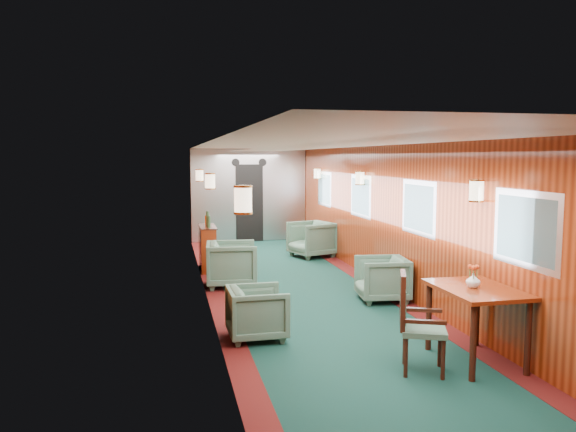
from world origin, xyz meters
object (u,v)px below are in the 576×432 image
object	(u,v)px
dining_table	(476,300)
armchair_left_far	(232,264)
armchair_right_near	(382,279)
armchair_right_far	(312,239)
credenza	(207,247)
side_chair	(414,318)
armchair_left_near	(257,313)

from	to	relation	value
dining_table	armchair_left_far	bearing A→B (deg)	117.11
armchair_right_near	armchair_right_far	distance (m)	3.90
credenza	armchair_left_far	world-z (taller)	credenza
credenza	armchair_right_near	size ratio (longest dim) A/B	1.53
side_chair	armchair_left_far	bearing A→B (deg)	130.35
dining_table	credenza	xyz separation A→B (m)	(-2.45, 5.56, -0.24)
credenza	side_chair	bearing A→B (deg)	-73.34
side_chair	armchair_left_far	size ratio (longest dim) A/B	1.21
armchair_left_near	side_chair	bearing A→B (deg)	-135.56
armchair_left_far	armchair_right_far	size ratio (longest dim) A/B	0.98
credenza	armchair_right_far	size ratio (longest dim) A/B	1.33
armchair_left_near	credenza	bearing A→B (deg)	2.78
dining_table	side_chair	world-z (taller)	side_chair
armchair_right_near	armchair_left_far	bearing A→B (deg)	-117.28
armchair_right_near	armchair_right_far	xyz separation A→B (m)	(-0.10, 3.90, 0.05)
credenza	armchair_left_near	world-z (taller)	credenza
side_chair	armchair_left_near	world-z (taller)	side_chair
armchair_left_far	armchair_right_near	world-z (taller)	armchair_left_far
armchair_left_near	armchair_right_far	world-z (taller)	armchair_right_far
armchair_left_far	armchair_right_far	world-z (taller)	armchair_right_far
credenza	armchair_right_far	bearing A→B (deg)	22.60
credenza	armchair_left_far	xyz separation A→B (m)	(0.31, -1.49, -0.06)
dining_table	credenza	world-z (taller)	credenza
dining_table	armchair_left_near	distance (m)	2.52
dining_table	armchair_right_near	world-z (taller)	dining_table
armchair_right_near	armchair_right_far	world-z (taller)	armchair_right_far
credenza	dining_table	bearing A→B (deg)	-66.24
dining_table	side_chair	distance (m)	0.77
dining_table	credenza	bearing A→B (deg)	113.13
dining_table	armchair_left_far	xyz separation A→B (m)	(-2.14, 4.07, -0.30)
side_chair	armchair_right_far	distance (m)	6.67
side_chair	armchair_left_near	xyz separation A→B (m)	(-1.40, 1.37, -0.24)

